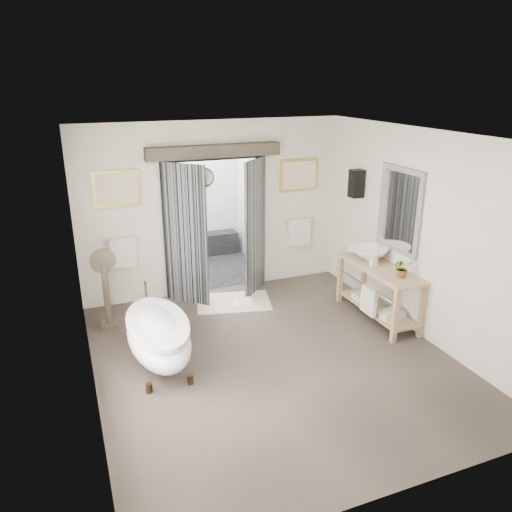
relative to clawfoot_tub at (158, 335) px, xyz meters
name	(u,v)px	position (x,y,z in m)	size (l,w,h in m)	color
ground_plane	(273,358)	(1.41, -0.44, -0.41)	(5.00, 5.00, 0.00)	brown
room_shell	(275,227)	(1.38, -0.56, 1.45)	(4.52, 5.02, 2.91)	beige
shower_room	(193,218)	(1.41, 3.55, 0.50)	(2.22, 2.01, 2.51)	black
back_wall_dressing	(217,205)	(1.41, 1.87, 1.16)	(3.82, 0.70, 2.52)	black
clawfoot_tub	(158,335)	(0.00, 0.00, 0.00)	(0.76, 1.71, 0.84)	#3F2B1A
vanity	(378,288)	(3.36, 0.05, 0.10)	(0.57, 1.60, 0.85)	tan
pedestal_mirror	(107,295)	(-0.50, 1.24, 0.13)	(0.37, 0.24, 1.25)	#4F4535
rug	(234,302)	(1.50, 1.40, -0.40)	(1.20, 0.80, 0.01)	beige
slippers	(242,302)	(1.61, 1.27, -0.37)	(0.39, 0.27, 0.05)	white
basin	(370,254)	(3.39, 0.37, 0.54)	(0.56, 0.56, 0.19)	white
plant	(403,268)	(3.42, -0.40, 0.58)	(0.26, 0.22, 0.29)	gray
soap_bottle_a	(374,260)	(3.30, 0.14, 0.54)	(0.09, 0.09, 0.19)	gray
soap_bottle_b	(352,248)	(3.32, 0.75, 0.53)	(0.14, 0.14, 0.18)	gray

